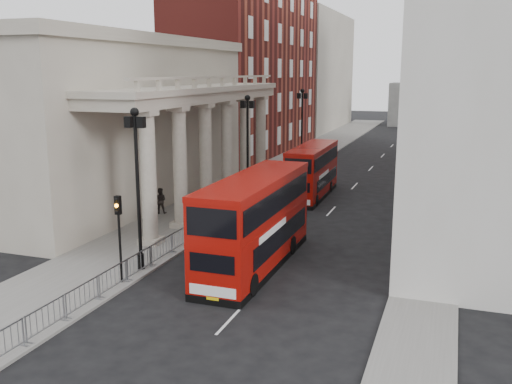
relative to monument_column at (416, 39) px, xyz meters
The scene contains 19 objects.
ground 93.57m from the monument_column, 93.73° to the right, with size 260.00×260.00×0.00m, color black.
sidewalk_west 64.64m from the monument_column, 98.26° to the right, with size 6.00×140.00×0.12m, color slate.
sidewalk_east 64.45m from the monument_column, 83.10° to the right, with size 3.00×140.00×0.12m, color slate.
kerb 64.29m from the monument_column, 95.57° to the right, with size 0.20×140.00×0.14m, color slate.
portico_building 76.47m from the monument_column, 102.57° to the right, with size 9.00×28.00×12.00m, color gray.
brick_building 47.26m from the monument_column, 110.56° to the right, with size 9.00×32.00×22.00m, color maroon.
west_building_far 21.26m from the monument_column, 143.97° to the right, with size 9.00×30.00×20.00m, color gray.
east_building 60.93m from the monument_column, 80.54° to the right, with size 8.00×55.00×25.00m, color beige.
monument_column is the anchor object (origin of this frame).
lamp_post_south 88.94m from the monument_column, 94.29° to the right, with size 1.05×0.44×8.32m.
lamp_post_mid 73.14m from the monument_column, 95.24° to the right, with size 1.05×0.44×8.32m.
lamp_post_north 57.46m from the monument_column, 96.72° to the right, with size 1.05×0.44×8.32m.
traffic_light 91.17m from the monument_column, 94.13° to the right, with size 0.28×0.33×4.30m.
crowd_barriers 91.29m from the monument_column, 94.05° to the right, with size 0.50×18.75×1.10m.
bus_near 86.41m from the monument_column, 90.84° to the right, with size 2.77×11.23×4.85m.
bus_far 68.96m from the monument_column, 92.19° to the right, with size 2.55×9.80×4.21m.
pedestrian_a 82.22m from the monument_column, 97.33° to the right, with size 0.67×0.44×1.83m, color black.
pedestrian_b 79.49m from the monument_column, 98.39° to the right, with size 0.91×0.71×1.87m, color black.
pedestrian_c 77.13m from the monument_column, 96.27° to the right, with size 0.82×0.54×1.68m, color black.
Camera 1 is at (14.42, -20.57, 10.19)m, focal length 40.00 mm.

